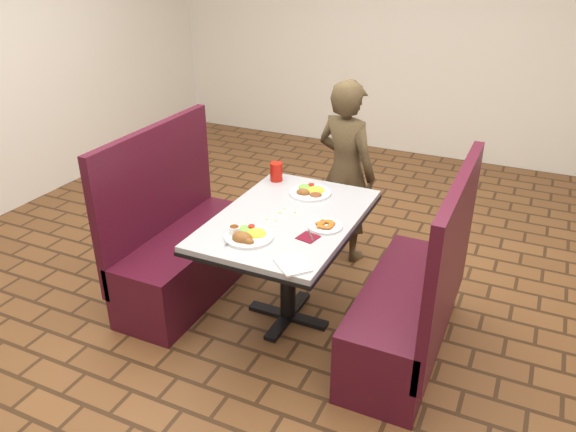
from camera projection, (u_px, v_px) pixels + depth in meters
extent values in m
plane|color=brown|center=(288.00, 317.00, 3.71)|extent=(7.00, 7.00, 0.00)
cube|color=white|center=(428.00, 28.00, 5.93)|extent=(6.00, 0.04, 2.80)
cube|color=#A8ABAD|center=(288.00, 219.00, 3.39)|extent=(0.80, 1.20, 0.03)
cube|color=black|center=(288.00, 223.00, 3.40)|extent=(0.81, 1.21, 0.02)
cylinder|color=black|center=(288.00, 271.00, 3.55)|extent=(0.10, 0.10, 0.69)
cube|color=black|center=(288.00, 316.00, 3.70)|extent=(0.55, 0.08, 0.03)
cube|color=black|center=(288.00, 316.00, 3.70)|extent=(0.08, 0.55, 0.03)
cube|color=#4D1122|center=(190.00, 263.00, 3.89)|extent=(0.45, 1.20, 0.45)
cube|color=#4D1122|center=(157.00, 196.00, 3.77)|extent=(0.06, 1.20, 0.95)
cube|color=#4D1122|center=(402.00, 319.00, 3.33)|extent=(0.45, 1.20, 0.45)
cube|color=#4D1122|center=(450.00, 258.00, 3.03)|extent=(0.06, 1.20, 0.95)
imported|color=brown|center=(346.00, 172.00, 4.17)|extent=(0.58, 0.47, 1.38)
cylinder|color=white|center=(249.00, 237.00, 3.13)|extent=(0.27, 0.27, 0.02)
ellipsoid|color=yellow|center=(257.00, 230.00, 3.13)|extent=(0.11, 0.11, 0.05)
ellipsoid|color=#77B046|center=(245.00, 227.00, 3.18)|extent=(0.11, 0.09, 0.04)
cylinder|color=red|center=(252.00, 226.00, 3.18)|extent=(0.04, 0.04, 0.01)
ellipsoid|color=brown|center=(242.00, 234.00, 3.07)|extent=(0.12, 0.09, 0.07)
ellipsoid|color=brown|center=(248.00, 239.00, 3.04)|extent=(0.07, 0.05, 0.04)
cylinder|color=white|center=(234.00, 230.00, 3.14)|extent=(0.07, 0.07, 0.04)
cylinder|color=#612F12|center=(234.00, 227.00, 3.13)|extent=(0.05, 0.05, 0.01)
cylinder|color=white|center=(310.00, 193.00, 3.67)|extent=(0.27, 0.27, 0.02)
ellipsoid|color=yellow|center=(316.00, 187.00, 3.67)|extent=(0.11, 0.11, 0.05)
ellipsoid|color=#77B046|center=(306.00, 185.00, 3.71)|extent=(0.11, 0.09, 0.04)
cylinder|color=red|center=(311.00, 184.00, 3.72)|extent=(0.04, 0.04, 0.01)
ellipsoid|color=brown|center=(316.00, 193.00, 3.61)|extent=(0.08, 0.08, 0.03)
ellipsoid|color=brown|center=(303.00, 190.00, 3.62)|extent=(0.09, 0.07, 0.05)
cylinder|color=white|center=(325.00, 226.00, 3.24)|extent=(0.20, 0.20, 0.01)
cube|color=#5E0E1B|center=(308.00, 237.00, 3.13)|extent=(0.13, 0.13, 0.00)
cube|color=silver|center=(311.00, 235.00, 3.15)|extent=(0.08, 0.11, 0.00)
cylinder|color=#B8160C|center=(276.00, 172.00, 3.84)|extent=(0.09, 0.09, 0.13)
cube|color=white|center=(292.00, 265.00, 2.86)|extent=(0.24, 0.23, 0.01)
cube|color=silver|center=(247.00, 234.00, 3.15)|extent=(0.05, 0.16, 0.00)
cube|color=silver|center=(234.00, 239.00, 3.10)|extent=(0.02, 0.17, 0.00)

